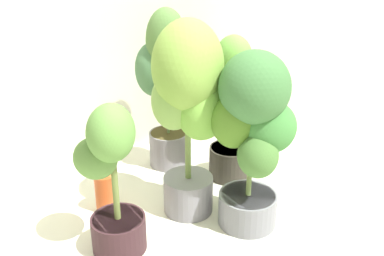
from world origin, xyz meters
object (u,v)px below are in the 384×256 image
potted_plant_front_left (111,178)px  potted_plant_back_right (228,105)px  potted_plant_center (189,99)px  potted_plant_front_right (253,128)px  potted_plant_back_center (166,82)px  nutrient_bottle (105,192)px

potted_plant_front_left → potted_plant_back_right: bearing=39.0°
potted_plant_center → potted_plant_front_right: 0.31m
potted_plant_back_right → potted_plant_front_right: potted_plant_front_right is taller
potted_plant_center → potted_plant_back_center: bearing=94.2°
nutrient_bottle → potted_plant_back_right: bearing=17.2°
potted_plant_front_left → nutrient_bottle: 0.39m
potted_plant_back_right → potted_plant_center: potted_plant_center is taller
potted_plant_center → potted_plant_back_right: bearing=47.3°
potted_plant_front_right → potted_plant_front_left: 0.63m
potted_plant_back_right → potted_plant_center: (-0.26, -0.28, 0.15)m
potted_plant_center → potted_plant_front_right: (0.25, -0.16, -0.09)m
potted_plant_front_left → potted_plant_front_right: bearing=5.7°
potted_plant_front_left → nutrient_bottle: (-0.04, 0.30, -0.25)m
potted_plant_center → potted_plant_front_left: potted_plant_center is taller
potted_plant_center → nutrient_bottle: potted_plant_center is taller
potted_plant_back_center → potted_plant_center: bearing=-85.8°
potted_plant_center → potted_plant_back_center: size_ratio=1.04×
potted_plant_back_right → potted_plant_back_center: potted_plant_back_center is taller
nutrient_bottle → potted_plant_back_center: bearing=47.9°
potted_plant_front_left → nutrient_bottle: size_ratio=3.13×
potted_plant_back_center → potted_plant_front_right: 0.70m
potted_plant_back_right → nutrient_bottle: 0.76m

